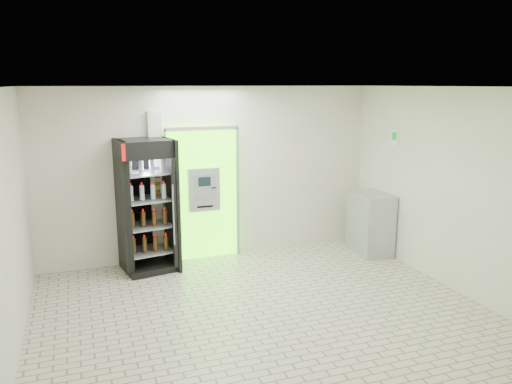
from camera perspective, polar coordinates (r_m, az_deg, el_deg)
name	(u,v)px	position (r m, az deg, el deg)	size (l,w,h in m)	color
ground	(262,311)	(7.00, 0.63, -13.44)	(6.00, 6.00, 0.00)	#BEB39D
room_shell	(262,179)	(6.42, 0.67, 1.54)	(6.00, 6.00, 6.00)	silver
atm_assembly	(203,193)	(8.76, -6.13, -0.09)	(1.30, 0.24, 2.33)	#55FF10
pillar	(157,188)	(8.62, -11.24, 0.42)	(0.22, 0.11, 2.60)	silver
beverage_cooler	(147,208)	(8.35, -12.32, -1.82)	(0.94, 0.89, 2.18)	black
steel_cabinet	(370,223)	(9.31, 12.94, -3.50)	(0.61, 0.86, 1.11)	#A3A5AB
exit_sign	(395,138)	(9.02, 15.57, 6.00)	(0.02, 0.22, 0.26)	white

